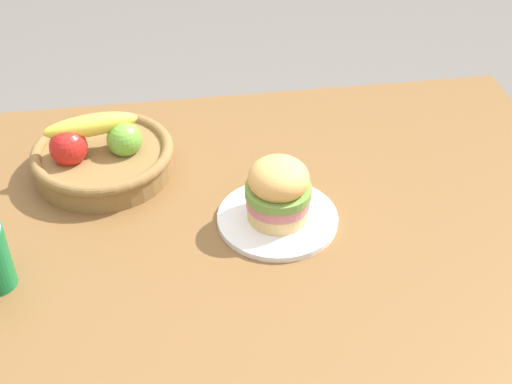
% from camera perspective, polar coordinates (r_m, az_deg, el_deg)
% --- Properties ---
extents(dining_table, '(1.40, 0.90, 0.75)m').
position_cam_1_polar(dining_table, '(1.41, -1.09, -5.04)').
color(dining_table, brown).
rests_on(dining_table, ground_plane).
extents(plate, '(0.23, 0.23, 0.01)m').
position_cam_1_polar(plate, '(1.32, 1.77, -2.18)').
color(plate, white).
rests_on(plate, dining_table).
extents(sandwich, '(0.12, 0.12, 0.13)m').
position_cam_1_polar(sandwich, '(1.28, 1.83, 0.15)').
color(sandwich, '#E5BC75').
rests_on(sandwich, plate).
extents(fruit_basket, '(0.29, 0.29, 0.14)m').
position_cam_1_polar(fruit_basket, '(1.46, -12.47, 2.98)').
color(fruit_basket, olive).
rests_on(fruit_basket, dining_table).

